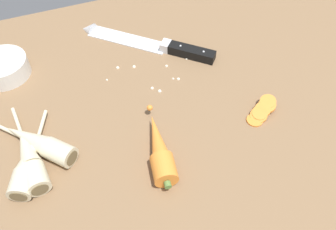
% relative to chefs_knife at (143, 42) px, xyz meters
% --- Properties ---
extents(ground_plane, '(1.20, 0.90, 0.04)m').
position_rel_chefs_knife_xyz_m(ground_plane, '(-0.03, -0.22, -0.03)').
color(ground_plane, brown).
extents(chefs_knife, '(0.28, 0.26, 0.04)m').
position_rel_chefs_knife_xyz_m(chefs_knife, '(0.00, 0.00, 0.00)').
color(chefs_knife, silver).
rests_on(chefs_knife, ground_plane).
extents(whole_carrot, '(0.06, 0.18, 0.04)m').
position_rel_chefs_knife_xyz_m(whole_carrot, '(-0.08, -0.31, 0.01)').
color(whole_carrot, orange).
rests_on(whole_carrot, ground_plane).
extents(parsnip_front, '(0.09, 0.19, 0.04)m').
position_rel_chefs_knife_xyz_m(parsnip_front, '(-0.30, -0.26, 0.01)').
color(parsnip_front, beige).
rests_on(parsnip_front, ground_plane).
extents(parsnip_mid_left, '(0.17, 0.19, 0.04)m').
position_rel_chefs_knife_xyz_m(parsnip_mid_left, '(-0.28, -0.22, 0.01)').
color(parsnip_mid_left, beige).
rests_on(parsnip_mid_left, ground_plane).
extents(parsnip_mid_right, '(0.06, 0.21, 0.04)m').
position_rel_chefs_knife_xyz_m(parsnip_mid_right, '(-0.30, -0.25, 0.01)').
color(parsnip_mid_right, beige).
rests_on(parsnip_mid_right, ground_plane).
extents(carrot_slice_stack, '(0.07, 0.06, 0.03)m').
position_rel_chefs_knife_xyz_m(carrot_slice_stack, '(0.15, -0.30, 0.00)').
color(carrot_slice_stack, orange).
rests_on(carrot_slice_stack, ground_plane).
extents(prep_bowl, '(0.11, 0.11, 0.04)m').
position_rel_chefs_knife_xyz_m(prep_bowl, '(-0.32, 0.01, 0.01)').
color(prep_bowl, white).
rests_on(prep_bowl, ground_plane).
extents(mince_crumbs, '(0.20, 0.11, 0.01)m').
position_rel_chefs_knife_xyz_m(mince_crumbs, '(-0.02, -0.11, -0.00)').
color(mince_crumbs, silver).
rests_on(mince_crumbs, ground_plane).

